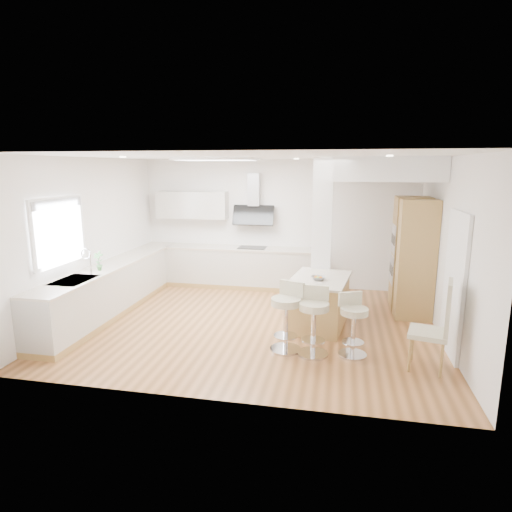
% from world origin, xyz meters
% --- Properties ---
extents(ground, '(6.00, 6.00, 0.00)m').
position_xyz_m(ground, '(0.00, 0.00, 0.00)').
color(ground, '#AF7341').
rests_on(ground, ground).
extents(ceiling, '(6.00, 5.00, 0.02)m').
position_xyz_m(ceiling, '(0.00, 0.00, 0.00)').
color(ceiling, white).
rests_on(ceiling, ground).
extents(wall_back, '(6.00, 0.04, 2.80)m').
position_xyz_m(wall_back, '(0.00, 2.50, 1.40)').
color(wall_back, white).
rests_on(wall_back, ground).
extents(wall_left, '(0.04, 5.00, 2.80)m').
position_xyz_m(wall_left, '(-3.00, 0.00, 1.40)').
color(wall_left, white).
rests_on(wall_left, ground).
extents(wall_right, '(0.04, 5.00, 2.80)m').
position_xyz_m(wall_right, '(3.00, 0.00, 1.40)').
color(wall_right, white).
rests_on(wall_right, ground).
extents(skylight, '(4.10, 2.10, 0.06)m').
position_xyz_m(skylight, '(-0.79, 0.60, 2.77)').
color(skylight, white).
rests_on(skylight, ground).
extents(window_left, '(0.06, 1.28, 1.07)m').
position_xyz_m(window_left, '(-2.96, -0.90, 1.69)').
color(window_left, white).
rests_on(window_left, ground).
extents(doorway_right, '(0.05, 1.00, 2.10)m').
position_xyz_m(doorway_right, '(2.97, -0.60, 1.00)').
color(doorway_right, '#423B33').
rests_on(doorway_right, ground).
extents(counter_left, '(0.63, 4.50, 1.35)m').
position_xyz_m(counter_left, '(-2.70, 0.23, 0.46)').
color(counter_left, tan).
rests_on(counter_left, ground).
extents(counter_back, '(3.62, 0.63, 2.50)m').
position_xyz_m(counter_back, '(-0.91, 2.22, 0.70)').
color(counter_back, tan).
rests_on(counter_back, ground).
extents(pillar, '(0.35, 0.35, 2.80)m').
position_xyz_m(pillar, '(1.05, 0.95, 1.40)').
color(pillar, white).
rests_on(pillar, ground).
extents(soffit, '(1.78, 2.20, 0.40)m').
position_xyz_m(soffit, '(2.10, 1.40, 2.60)').
color(soffit, white).
rests_on(soffit, ground).
extents(oven_column, '(0.63, 1.21, 2.10)m').
position_xyz_m(oven_column, '(2.68, 1.23, 1.05)').
color(oven_column, tan).
rests_on(oven_column, ground).
extents(peninsula, '(1.08, 1.48, 0.89)m').
position_xyz_m(peninsula, '(1.07, 0.15, 0.42)').
color(peninsula, tan).
rests_on(peninsula, ground).
extents(bar_stool_a, '(0.60, 0.60, 1.01)m').
position_xyz_m(bar_stool_a, '(0.66, -0.96, 0.57)').
color(bar_stool_a, silver).
rests_on(bar_stool_a, ground).
extents(bar_stool_b, '(0.46, 0.46, 0.98)m').
position_xyz_m(bar_stool_b, '(1.05, -1.03, 0.55)').
color(bar_stool_b, silver).
rests_on(bar_stool_b, ground).
extents(bar_stool_c, '(0.53, 0.53, 0.90)m').
position_xyz_m(bar_stool_c, '(1.60, -0.95, 0.51)').
color(bar_stool_c, silver).
rests_on(bar_stool_c, ground).
extents(dining_chair, '(0.58, 0.58, 1.23)m').
position_xyz_m(dining_chair, '(2.66, -1.21, 0.66)').
color(dining_chair, beige).
rests_on(dining_chair, ground).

